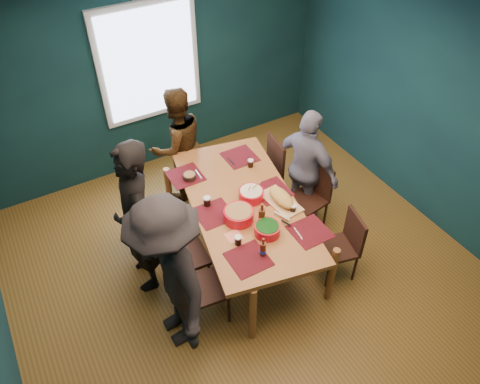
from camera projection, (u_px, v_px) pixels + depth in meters
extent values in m
cube|color=brown|center=(245.00, 272.00, 5.41)|extent=(5.00, 5.00, 0.01)
cube|color=white|center=(248.00, 52.00, 3.60)|extent=(5.00, 5.00, 0.01)
cube|color=#103638|center=(432.00, 114.00, 5.43)|extent=(0.01, 5.00, 2.70)
cube|color=#103638|center=(150.00, 75.00, 6.11)|extent=(5.00, 0.01, 2.70)
cube|color=silver|center=(149.00, 62.00, 5.96)|extent=(1.35, 0.06, 1.55)
cube|color=#9D582F|center=(244.00, 204.00, 5.08)|extent=(1.50, 2.37, 0.05)
cylinder|color=#9D582F|center=(253.00, 314.00, 4.53)|extent=(0.08, 0.08, 0.78)
cylinder|color=#9D582F|center=(332.00, 275.00, 4.89)|extent=(0.08, 0.08, 0.78)
cylinder|color=#9D582F|center=(169.00, 193.00, 5.83)|extent=(0.08, 0.08, 0.78)
cylinder|color=#9D582F|center=(237.00, 169.00, 6.19)|extent=(0.08, 0.08, 0.78)
cube|color=black|center=(146.00, 217.00, 5.47)|extent=(0.42, 0.42, 0.04)
cube|color=black|center=(128.00, 208.00, 5.25)|extent=(0.06, 0.40, 0.43)
cylinder|color=black|center=(139.00, 245.00, 5.45)|extent=(0.03, 0.03, 0.40)
cylinder|color=black|center=(166.00, 235.00, 5.56)|extent=(0.03, 0.03, 0.40)
cylinder|color=black|center=(130.00, 226.00, 5.67)|extent=(0.03, 0.03, 0.40)
cylinder|color=black|center=(157.00, 217.00, 5.79)|extent=(0.03, 0.03, 0.40)
cube|color=black|center=(186.00, 256.00, 4.99)|extent=(0.46, 0.46, 0.04)
cube|color=black|center=(167.00, 246.00, 4.76)|extent=(0.08, 0.43, 0.47)
cylinder|color=black|center=(178.00, 288.00, 4.97)|extent=(0.03, 0.03, 0.44)
cylinder|color=black|center=(209.00, 276.00, 5.09)|extent=(0.03, 0.03, 0.44)
cylinder|color=black|center=(167.00, 264.00, 5.22)|extent=(0.03, 0.03, 0.44)
cylinder|color=black|center=(197.00, 253.00, 5.33)|extent=(0.03, 0.03, 0.44)
cube|color=black|center=(205.00, 288.00, 4.69)|extent=(0.46, 0.46, 0.04)
cube|color=black|center=(185.00, 279.00, 4.46)|extent=(0.08, 0.42, 0.46)
cylinder|color=black|center=(196.00, 322.00, 4.67)|extent=(0.03, 0.03, 0.43)
cylinder|color=black|center=(229.00, 309.00, 4.78)|extent=(0.03, 0.03, 0.43)
cylinder|color=black|center=(184.00, 294.00, 4.91)|extent=(0.03, 0.03, 0.43)
cylinder|color=black|center=(216.00, 283.00, 5.02)|extent=(0.03, 0.03, 0.43)
cube|color=black|center=(261.00, 175.00, 5.99)|extent=(0.46, 0.46, 0.04)
cube|color=black|center=(276.00, 156.00, 5.88)|extent=(0.08, 0.43, 0.46)
cylinder|color=black|center=(254.00, 202.00, 5.97)|extent=(0.03, 0.03, 0.43)
cylinder|color=black|center=(280.00, 194.00, 6.08)|extent=(0.03, 0.03, 0.43)
cylinder|color=black|center=(243.00, 185.00, 6.22)|extent=(0.03, 0.03, 0.43)
cylinder|color=black|center=(267.00, 177.00, 6.33)|extent=(0.03, 0.03, 0.43)
cube|color=black|center=(307.00, 200.00, 5.67)|extent=(0.47, 0.47, 0.04)
cube|color=black|center=(320.00, 179.00, 5.59)|extent=(0.11, 0.41, 0.45)
cylinder|color=black|center=(305.00, 228.00, 5.64)|extent=(0.03, 0.03, 0.42)
cylinder|color=black|center=(325.00, 215.00, 5.80)|extent=(0.03, 0.03, 0.42)
cylinder|color=black|center=(285.00, 212.00, 5.84)|extent=(0.03, 0.03, 0.42)
cylinder|color=black|center=(305.00, 200.00, 6.00)|extent=(0.03, 0.03, 0.42)
cube|color=black|center=(337.00, 248.00, 5.13)|extent=(0.46, 0.46, 0.04)
cube|color=black|center=(355.00, 231.00, 5.02)|extent=(0.12, 0.38, 0.42)
cylinder|color=black|center=(328.00, 275.00, 5.13)|extent=(0.03, 0.03, 0.39)
cylinder|color=black|center=(355.00, 268.00, 5.20)|extent=(0.03, 0.03, 0.39)
cylinder|color=black|center=(316.00, 253.00, 5.36)|extent=(0.03, 0.03, 0.39)
cylinder|color=black|center=(342.00, 247.00, 5.43)|extent=(0.03, 0.03, 0.39)
imported|color=black|center=(137.00, 220.00, 4.74)|extent=(0.53, 0.72, 1.84)
imported|color=black|center=(178.00, 146.00, 5.91)|extent=(0.83, 0.68, 1.58)
imported|color=silver|center=(307.00, 168.00, 5.59)|extent=(0.59, 0.98, 1.55)
imported|color=black|center=(169.00, 277.00, 4.23)|extent=(0.68, 1.17, 1.81)
cylinder|color=red|center=(239.00, 215.00, 4.83)|extent=(0.32, 0.32, 0.13)
cylinder|color=#5A9636|center=(239.00, 211.00, 4.79)|extent=(0.28, 0.28, 0.02)
cylinder|color=red|center=(251.00, 195.00, 5.07)|extent=(0.27, 0.27, 0.11)
cylinder|color=beige|center=(251.00, 191.00, 5.04)|extent=(0.24, 0.24, 0.02)
cylinder|color=tan|center=(254.00, 187.00, 5.03)|extent=(0.08, 0.15, 0.22)
cylinder|color=tan|center=(249.00, 189.00, 5.00)|extent=(0.07, 0.15, 0.22)
cylinder|color=red|center=(267.00, 229.00, 4.69)|extent=(0.26, 0.26, 0.11)
cylinder|color=#134C16|center=(267.00, 226.00, 4.65)|extent=(0.23, 0.23, 0.02)
cube|color=#DDB877|center=(281.00, 202.00, 5.05)|extent=(0.29, 0.52, 0.02)
ellipsoid|color=gold|center=(281.00, 197.00, 5.01)|extent=(0.21, 0.41, 0.12)
cube|color=#AEAEB5|center=(282.00, 216.00, 4.87)|extent=(0.09, 0.19, 0.00)
cylinder|color=black|center=(286.00, 223.00, 4.79)|extent=(0.06, 0.11, 0.02)
sphere|color=#155E1C|center=(287.00, 203.00, 4.93)|extent=(0.04, 0.04, 0.04)
sphere|color=#155E1C|center=(281.00, 197.00, 5.00)|extent=(0.04, 0.04, 0.04)
sphere|color=#155E1C|center=(276.00, 191.00, 5.07)|extent=(0.04, 0.04, 0.04)
cylinder|color=black|center=(189.00, 176.00, 5.34)|extent=(0.16, 0.16, 0.06)
cylinder|color=#5A9636|center=(189.00, 175.00, 5.32)|extent=(0.13, 0.13, 0.02)
cylinder|color=#471A0C|center=(263.00, 249.00, 4.45)|extent=(0.06, 0.06, 0.17)
cylinder|color=#471A0C|center=(263.00, 241.00, 4.38)|extent=(0.02, 0.02, 0.06)
cylinder|color=#1934B0|center=(263.00, 251.00, 4.47)|extent=(0.06, 0.06, 0.04)
cylinder|color=#471A0C|center=(262.00, 217.00, 4.76)|extent=(0.07, 0.07, 0.19)
cylinder|color=#471A0C|center=(262.00, 207.00, 4.67)|extent=(0.03, 0.03, 0.08)
cylinder|color=black|center=(238.00, 240.00, 4.58)|extent=(0.07, 0.07, 0.10)
cylinder|color=silver|center=(238.00, 237.00, 4.55)|extent=(0.07, 0.07, 0.01)
cylinder|color=black|center=(293.00, 209.00, 4.92)|extent=(0.06, 0.06, 0.09)
cylinder|color=silver|center=(293.00, 206.00, 4.90)|extent=(0.07, 0.07, 0.01)
cylinder|color=black|center=(251.00, 163.00, 5.49)|extent=(0.07, 0.07, 0.09)
cylinder|color=silver|center=(251.00, 160.00, 5.46)|extent=(0.07, 0.07, 0.01)
cylinder|color=black|center=(207.00, 201.00, 4.99)|extent=(0.08, 0.08, 0.11)
cylinder|color=silver|center=(207.00, 198.00, 4.96)|extent=(0.08, 0.08, 0.02)
cube|color=#ED7964|center=(268.00, 187.00, 5.25)|extent=(0.18, 0.18, 0.00)
cube|color=#ED7964|center=(234.00, 236.00, 4.69)|extent=(0.16, 0.16, 0.00)
cube|color=#ED7964|center=(308.00, 234.00, 4.71)|extent=(0.18, 0.18, 0.00)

